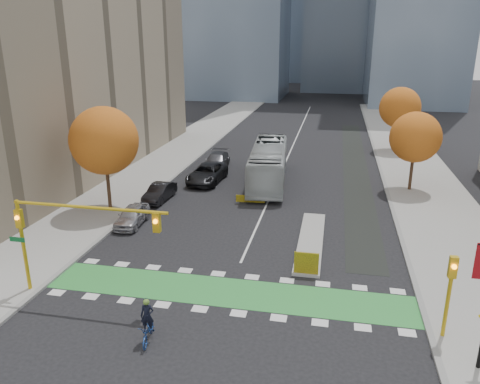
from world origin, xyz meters
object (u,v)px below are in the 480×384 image
at_px(tree_east_far, 400,108).
at_px(traffic_signal_west, 65,225).
at_px(parked_car_a, 132,216).
at_px(parked_car_c, 217,161).
at_px(traffic_signal_east, 450,285).
at_px(parked_car_b, 160,192).
at_px(cyclist, 148,327).
at_px(hazard_board, 306,263).
at_px(parked_car_d, 207,174).
at_px(bus, 268,164).
at_px(tree_east_near, 415,137).
at_px(tree_west, 104,141).

relative_size(tree_east_far, traffic_signal_west, 0.90).
height_order(parked_car_a, parked_car_c, parked_car_c).
distance_m(traffic_signal_east, parked_car_b, 25.02).
relative_size(traffic_signal_west, parked_car_c, 1.55).
xyz_separation_m(traffic_signal_west, cyclist, (5.40, -2.85, -3.32)).
bearing_deg(hazard_board, parked_car_c, 116.49).
bearing_deg(parked_car_d, hazard_board, -54.97).
bearing_deg(parked_car_a, traffic_signal_west, -86.86).
bearing_deg(cyclist, parked_car_c, 89.17).
relative_size(hazard_board, traffic_signal_east, 0.34).
distance_m(parked_car_c, parked_car_d, 5.01).
relative_size(traffic_signal_east, parked_car_a, 0.99).
height_order(hazard_board, bus, bus).
relative_size(hazard_board, tree_east_far, 0.18).
height_order(cyclist, parked_car_b, cyclist).
relative_size(tree_east_near, parked_car_b, 1.65).
bearing_deg(tree_east_far, tree_east_near, -91.79).
distance_m(hazard_board, parked_car_c, 24.28).
bearing_deg(parked_car_b, parked_car_d, 69.97).
xyz_separation_m(hazard_board, parked_car_c, (-10.83, 21.73, -0.00)).
bearing_deg(tree_east_near, cyclist, -119.80).
xyz_separation_m(hazard_board, tree_east_near, (8.00, 17.80, 4.06)).
distance_m(hazard_board, bus, 18.44).
relative_size(bus, parked_car_c, 2.40).
distance_m(traffic_signal_west, parked_car_d, 21.73).
relative_size(tree_east_near, parked_car_d, 1.18).
bearing_deg(tree_east_near, parked_car_b, -161.67).
bearing_deg(traffic_signal_west, tree_west, 108.02).
height_order(parked_car_a, parked_car_d, parked_car_d).
xyz_separation_m(tree_west, tree_east_far, (24.50, 26.00, -0.38)).
relative_size(traffic_signal_east, parked_car_b, 0.96).
distance_m(tree_west, parked_car_d, 11.53).
relative_size(traffic_signal_east, parked_car_c, 0.75).
relative_size(tree_east_near, traffic_signal_east, 1.73).
bearing_deg(tree_east_near, hazard_board, -114.20).
height_order(tree_east_far, bus, tree_east_far).
distance_m(tree_east_near, parked_car_c, 19.66).
relative_size(tree_east_far, parked_car_b, 1.78).
xyz_separation_m(hazard_board, parked_car_d, (-10.50, 16.73, 0.03)).
bearing_deg(traffic_signal_east, hazard_board, 144.08).
xyz_separation_m(cyclist, parked_car_b, (-6.47, 18.41, -0.00)).
bearing_deg(cyclist, parked_car_d, 90.10).
distance_m(parked_car_a, parked_car_b, 5.57).
bearing_deg(parked_car_d, tree_west, -118.70).
relative_size(hazard_board, parked_car_b, 0.33).
distance_m(tree_east_far, parked_car_a, 36.01).
xyz_separation_m(tree_east_near, traffic_signal_east, (-1.50, -22.51, -2.13)).
xyz_separation_m(hazard_board, parked_car_b, (-13.00, 10.84, -0.09)).
distance_m(traffic_signal_east, parked_car_a, 22.00).
bearing_deg(traffic_signal_east, parked_car_c, 123.24).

